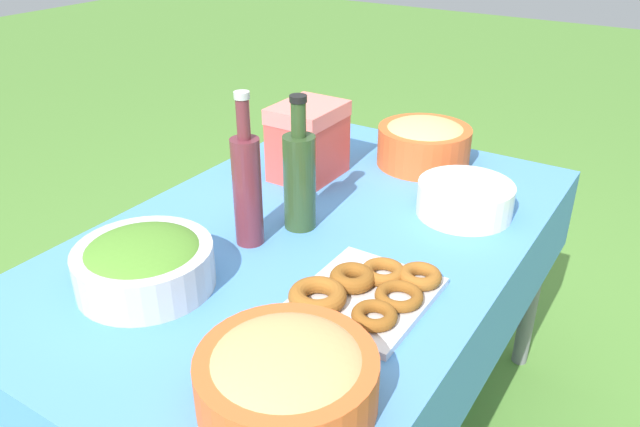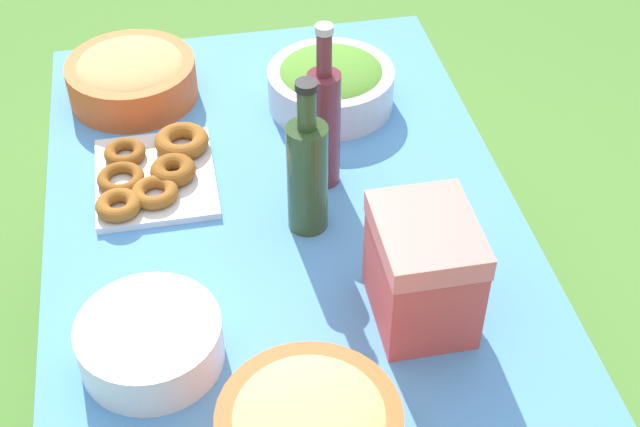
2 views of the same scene
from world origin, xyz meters
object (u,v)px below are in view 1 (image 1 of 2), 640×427
Objects in this scene: salad_bowl at (144,262)px; pasta_bowl at (424,142)px; plate_stack at (465,199)px; bread_bowl at (287,375)px; cooler_box at (308,141)px; donut_platter at (365,292)px; wine_bottle at (247,186)px; olive_oil_bottle at (299,178)px.

salad_bowl is 1.04× the size of pasta_bowl.
plate_stack is 0.82× the size of bread_bowl.
cooler_box reaches higher than pasta_bowl.
cooler_box is at bearing 31.40° from bread_bowl.
donut_platter is at bearing 176.59° from plate_stack.
wine_bottle is at bearing -14.44° from salad_bowl.
plate_stack is 1.14× the size of cooler_box.
olive_oil_bottle is at bearing -17.65° from salad_bowl.
bread_bowl is at bearing -147.78° from olive_oil_bottle.
pasta_bowl is at bearing -10.03° from olive_oil_bottle.
pasta_bowl is 1.05m from bread_bowl.
cooler_box is (-0.26, 0.24, 0.04)m from pasta_bowl.
bread_bowl is at bearing -167.59° from pasta_bowl.
wine_bottle is 1.71× the size of cooler_box.
pasta_bowl reaches higher than bread_bowl.
bread_bowl is at bearing -174.57° from donut_platter.
wine_bottle is at bearing 156.12° from olive_oil_bottle.
salad_bowl is at bearing 165.56° from wine_bottle.
cooler_box is at bearing 2.38° from salad_bowl.
olive_oil_bottle is at bearing 169.97° from pasta_bowl.
olive_oil_bottle is (0.39, -0.12, 0.07)m from salad_bowl.
donut_platter is 0.37m from wine_bottle.
cooler_box is at bearing 13.61° from wine_bottle.
cooler_box reaches higher than bread_bowl.
pasta_bowl is (0.91, -0.22, 0.01)m from salad_bowl.
salad_bowl reaches higher than plate_stack.
donut_platter is at bearing -64.24° from salad_bowl.
cooler_box is at bearing 136.68° from pasta_bowl.
plate_stack reaches higher than donut_platter.
bread_bowl reaches higher than salad_bowl.
salad_bowl is at bearing 166.66° from pasta_bowl.
cooler_box reaches higher than plate_stack.
pasta_bowl reaches higher than plate_stack.
pasta_bowl is 1.30× the size of cooler_box.
pasta_bowl is at bearing -12.90° from wine_bottle.
plate_stack is 0.43m from olive_oil_bottle.
donut_platter is at bearing -123.43° from olive_oil_bottle.
olive_oil_bottle is 0.60m from bread_bowl.
wine_bottle is 1.24× the size of bread_bowl.
wine_bottle is 0.40m from cooler_box.
bread_bowl is (-0.12, -0.44, 0.00)m from salad_bowl.
pasta_bowl is at bearing 42.68° from plate_stack.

